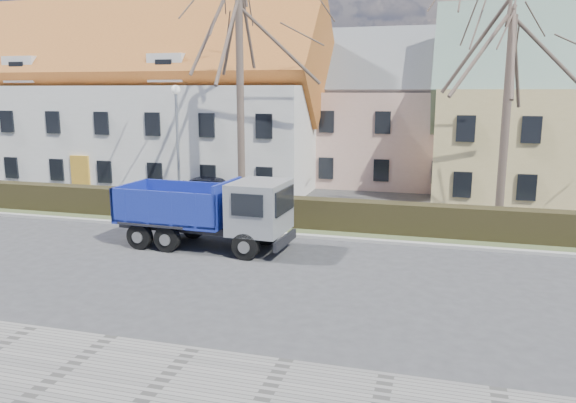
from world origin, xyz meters
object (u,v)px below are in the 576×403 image
(cart_frame, at_px, (124,218))
(parked_car_a, at_px, (213,189))
(streetlight, at_px, (178,151))
(dump_truck, at_px, (198,211))

(cart_frame, distance_m, parked_car_a, 6.06)
(streetlight, bearing_deg, dump_truck, -56.33)
(dump_truck, distance_m, cart_frame, 5.51)
(dump_truck, distance_m, streetlight, 6.07)
(dump_truck, bearing_deg, parked_car_a, 112.37)
(streetlight, xyz_separation_m, cart_frame, (-1.61, -2.42, -2.85))
(dump_truck, height_order, streetlight, streetlight)
(streetlight, bearing_deg, cart_frame, -123.61)
(cart_frame, relative_size, parked_car_a, 0.15)
(streetlight, height_order, cart_frame, streetlight)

